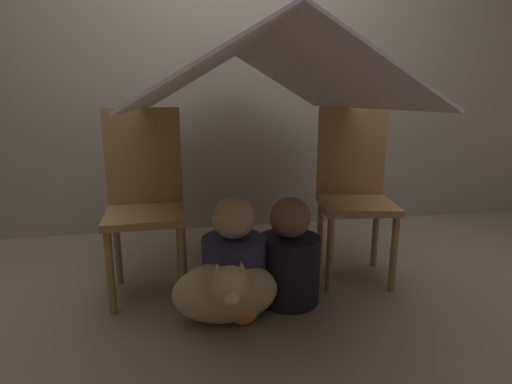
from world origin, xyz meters
The scene contains 9 objects.
ground_plane centered at (0.00, 0.00, 0.00)m, with size 8.80×8.80×0.00m, color #7A6651.
wall_back centered at (0.00, 1.15, 1.25)m, with size 7.00×0.05×2.50m.
chair_left centered at (-0.56, 0.16, 0.50)m, with size 0.40×0.40×0.94m.
chair_right centered at (0.57, 0.16, 0.50)m, with size 0.45×0.45×0.94m.
sheet_canopy centered at (0.00, 0.08, 1.11)m, with size 1.11×1.54×0.33m.
person_front centered at (-0.14, -0.14, 0.23)m, with size 0.30×0.30×0.55m.
person_second centered at (0.13, -0.11, 0.22)m, with size 0.30×0.30×0.53m.
dog centered at (-0.20, -0.27, 0.16)m, with size 0.47×0.40×0.36m.
plush_toy centered at (-0.13, -0.28, 0.09)m, with size 0.14×0.14×0.23m.
Camera 1 is at (-0.35, -1.88, 0.98)m, focal length 28.00 mm.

